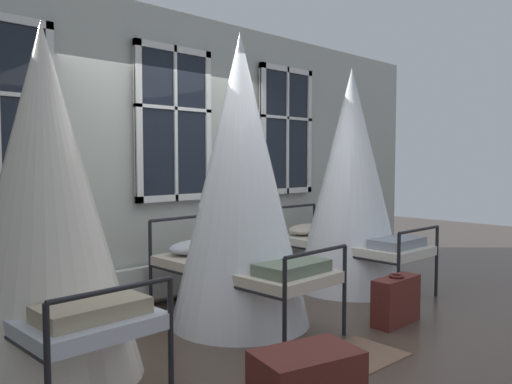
{
  "coord_description": "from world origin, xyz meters",
  "views": [
    {
      "loc": [
        -3.25,
        -3.39,
        1.53
      ],
      "look_at": [
        0.22,
        0.14,
        1.22
      ],
      "focal_mm": 35.89,
      "sensor_mm": 36.0,
      "label": 1
    }
  ],
  "objects_px": {
    "cot_first": "(45,207)",
    "suitcase_dark": "(396,300)",
    "cot_second": "(240,184)",
    "cot_third": "(351,182)",
    "travel_trunk": "(307,381)"
  },
  "relations": [
    {
      "from": "cot_second",
      "to": "cot_third",
      "type": "xyz_separation_m",
      "value": [
        1.84,
        0.05,
        -0.04
      ]
    },
    {
      "from": "cot_first",
      "to": "suitcase_dark",
      "type": "bearing_deg",
      "value": -112.38
    },
    {
      "from": "suitcase_dark",
      "to": "cot_second",
      "type": "bearing_deg",
      "value": 134.19
    },
    {
      "from": "cot_first",
      "to": "cot_third",
      "type": "bearing_deg",
      "value": -90.96
    },
    {
      "from": "cot_second",
      "to": "suitcase_dark",
      "type": "distance_m",
      "value": 1.82
    },
    {
      "from": "cot_first",
      "to": "cot_second",
      "type": "bearing_deg",
      "value": -92.6
    },
    {
      "from": "cot_third",
      "to": "travel_trunk",
      "type": "relative_size",
      "value": 4.09
    },
    {
      "from": "cot_second",
      "to": "suitcase_dark",
      "type": "height_order",
      "value": "cot_second"
    },
    {
      "from": "cot_first",
      "to": "travel_trunk",
      "type": "height_order",
      "value": "cot_first"
    },
    {
      "from": "cot_third",
      "to": "suitcase_dark",
      "type": "height_order",
      "value": "cot_third"
    },
    {
      "from": "cot_third",
      "to": "travel_trunk",
      "type": "bearing_deg",
      "value": 122.05
    },
    {
      "from": "suitcase_dark",
      "to": "travel_trunk",
      "type": "distance_m",
      "value": 1.94
    },
    {
      "from": "cot_first",
      "to": "cot_third",
      "type": "height_order",
      "value": "cot_third"
    },
    {
      "from": "cot_second",
      "to": "suitcase_dark",
      "type": "xyz_separation_m",
      "value": [
        1.02,
        -1.05,
        -1.09
      ]
    },
    {
      "from": "cot_second",
      "to": "cot_third",
      "type": "distance_m",
      "value": 1.84
    }
  ]
}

